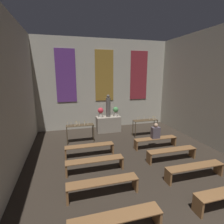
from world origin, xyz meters
The scene contains 17 objects.
wall_back centered at (0.00, 9.23, 2.64)m, with size 8.09×0.16×5.23m.
wall_left centered at (-3.99, 4.59, 2.62)m, with size 0.12×9.42×5.23m.
wall_right centered at (3.99, 4.59, 2.62)m, with size 0.12×9.42×5.23m.
altar centered at (0.00, 8.25, 0.43)m, with size 1.35×0.65×0.87m.
statue centered at (0.00, 8.25, 1.46)m, with size 0.26×0.26×1.26m.
flower_vase_left centered at (-0.44, 8.25, 1.19)m, with size 0.31×0.31×0.54m.
flower_vase_right centered at (0.44, 8.25, 1.19)m, with size 0.31×0.31×0.54m.
candle_rack_left centered at (-1.71, 7.02, 0.74)m, with size 1.31×0.39×1.07m.
candle_rack_right centered at (1.72, 7.02, 0.74)m, with size 1.31×0.39×1.07m.
pew_front_left centered at (-1.48, 1.78, 0.33)m, with size 1.95×0.36×0.45m.
pew_second_left centered at (-1.48, 3.02, 0.33)m, with size 1.95×0.36×0.45m.
pew_second_right centered at (1.48, 3.02, 0.33)m, with size 1.95×0.36×0.45m.
pew_third_left centered at (-1.48, 4.26, 0.33)m, with size 1.95×0.36×0.45m.
pew_third_right centered at (1.48, 4.26, 0.33)m, with size 1.95×0.36×0.45m.
pew_back_left centered at (-1.48, 5.49, 0.33)m, with size 1.95×0.36×0.45m.
pew_back_right centered at (1.48, 5.49, 0.33)m, with size 1.95×0.36×0.45m.
person_seated centered at (1.47, 5.49, 0.74)m, with size 0.36×0.24×0.69m.
Camera 1 is at (-2.36, -1.09, 3.28)m, focal length 28.00 mm.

